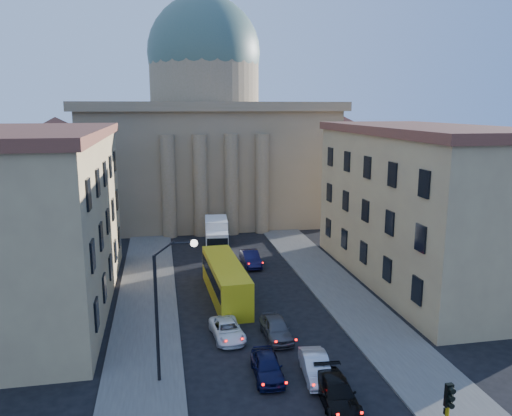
{
  "coord_description": "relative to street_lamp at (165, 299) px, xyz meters",
  "views": [
    {
      "loc": [
        -6.97,
        -20.11,
        16.37
      ],
      "look_at": [
        0.02,
        16.01,
        8.88
      ],
      "focal_mm": 35.0,
      "sensor_mm": 36.0,
      "label": 1
    }
  ],
  "objects": [
    {
      "name": "car_left_near",
      "position": [
        6.01,
        -0.66,
        -4.56
      ],
      "size": [
        1.9,
        4.34,
        1.45
      ],
      "primitive_type": "imported",
      "rotation": [
        0.0,
        0.0,
        -0.04
      ],
      "color": "black",
      "rests_on": "ground"
    },
    {
      "name": "car_right_distant",
      "position": [
        8.95,
        21.19,
        -4.51
      ],
      "size": [
        1.73,
        4.76,
        1.56
      ],
      "primitive_type": "imported",
      "rotation": [
        0.0,
        0.0,
        0.02
      ],
      "color": "black",
      "rests_on": "ground"
    },
    {
      "name": "city_bus",
      "position": [
        5.21,
        12.81,
        -3.58
      ],
      "size": [
        3.05,
        11.34,
        3.17
      ],
      "rotation": [
        0.0,
        0.0,
        0.04
      ],
      "color": "gold",
      "rests_on": "ground"
    },
    {
      "name": "church",
      "position": [
        6.97,
        47.47,
        6.59
      ],
      "size": [
        68.02,
        28.76,
        36.6
      ],
      "color": "#7B6A4C",
      "rests_on": "ground"
    },
    {
      "name": "building_left",
      "position": [
        -10.03,
        14.0,
        2.14
      ],
      "size": [
        11.6,
        26.6,
        14.7
      ],
      "color": "tan",
      "rests_on": "ground"
    },
    {
      "name": "sidewalk_left",
      "position": [
        -1.53,
        10.0,
        -5.21
      ],
      "size": [
        5.0,
        60.0,
        0.15
      ],
      "primitive_type": "cube",
      "color": "#4E4D48",
      "rests_on": "ground"
    },
    {
      "name": "car_right_far",
      "position": [
        7.77,
        4.38,
        -4.53
      ],
      "size": [
        1.87,
        4.47,
        1.51
      ],
      "primitive_type": "imported",
      "rotation": [
        0.0,
        0.0,
        0.02
      ],
      "color": "#454549",
      "rests_on": "ground"
    },
    {
      "name": "car_left_mid",
      "position": [
        4.3,
        5.04,
        -4.67
      ],
      "size": [
        2.43,
        4.6,
        1.23
      ],
      "primitive_type": "imported",
      "rotation": [
        0.0,
        0.0,
        0.09
      ],
      "color": "white",
      "rests_on": "ground"
    },
    {
      "name": "street_lamp",
      "position": [
        0.0,
        0.0,
        0.0
      ],
      "size": [
        2.62,
        0.44,
        8.83
      ],
      "color": "black",
      "rests_on": "ground"
    },
    {
      "name": "box_truck",
      "position": [
        6.17,
        27.99,
        -3.63
      ],
      "size": [
        3.01,
        6.54,
        3.49
      ],
      "rotation": [
        0.0,
        0.0,
        -0.08
      ],
      "color": "white",
      "rests_on": "ground"
    },
    {
      "name": "building_right",
      "position": [
        23.97,
        14.0,
        2.14
      ],
      "size": [
        11.6,
        26.6,
        14.7
      ],
      "color": "tan",
      "rests_on": "ground"
    },
    {
      "name": "sidewalk_right",
      "position": [
        15.47,
        10.0,
        -5.21
      ],
      "size": [
        5.0,
        60.0,
        0.15
      ],
      "primitive_type": "cube",
      "color": "#4E4D48",
      "rests_on": "ground"
    },
    {
      "name": "car_right_near",
      "position": [
        8.93,
        -1.29,
        -4.58
      ],
      "size": [
        1.93,
        4.44,
        1.42
      ],
      "primitive_type": "imported",
      "rotation": [
        0.0,
        0.0,
        -0.1
      ],
      "color": "#AFB1B7",
      "rests_on": "ground"
    },
    {
      "name": "car_right_mid",
      "position": [
        9.24,
        -4.18,
        -4.6
      ],
      "size": [
        2.26,
        4.85,
        1.37
      ],
      "primitive_type": "imported",
      "rotation": [
        0.0,
        0.0,
        -0.07
      ],
      "color": "black",
      "rests_on": "ground"
    }
  ]
}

